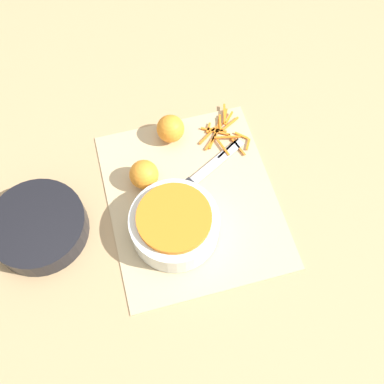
# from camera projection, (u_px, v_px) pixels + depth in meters

# --- Properties ---
(ground_plane) EXTENTS (4.00, 4.00, 0.00)m
(ground_plane) POSITION_uv_depth(u_px,v_px,m) (192.00, 199.00, 1.02)
(ground_plane) COLOR tan
(cutting_board) EXTENTS (0.44, 0.37, 0.01)m
(cutting_board) POSITION_uv_depth(u_px,v_px,m) (192.00, 199.00, 1.02)
(cutting_board) COLOR #CCB284
(cutting_board) RESTS_ON ground_plane
(bowl_speckled) EXTENTS (0.19, 0.19, 0.08)m
(bowl_speckled) POSITION_uv_depth(u_px,v_px,m) (175.00, 224.00, 0.94)
(bowl_speckled) COLOR silver
(bowl_speckled) RESTS_ON cutting_board
(bowl_dark) EXTENTS (0.21, 0.21, 0.05)m
(bowl_dark) POSITION_uv_depth(u_px,v_px,m) (39.00, 227.00, 0.96)
(bowl_dark) COLOR black
(bowl_dark) RESTS_ON ground_plane
(knife) EXTENTS (0.15, 0.24, 0.02)m
(knife) POSITION_uv_depth(u_px,v_px,m) (186.00, 186.00, 1.02)
(knife) COLOR #232328
(knife) RESTS_ON cutting_board
(orange_left) EXTENTS (0.07, 0.07, 0.07)m
(orange_left) POSITION_uv_depth(u_px,v_px,m) (170.00, 129.00, 1.06)
(orange_left) COLOR orange
(orange_left) RESTS_ON cutting_board
(orange_right) EXTENTS (0.07, 0.07, 0.07)m
(orange_right) POSITION_uv_depth(u_px,v_px,m) (144.00, 174.00, 1.00)
(orange_right) COLOR orange
(orange_right) RESTS_ON cutting_board
(peel_pile) EXTENTS (0.15, 0.12, 0.01)m
(peel_pile) POSITION_uv_depth(u_px,v_px,m) (223.00, 133.00, 1.09)
(peel_pile) COLOR orange
(peel_pile) RESTS_ON cutting_board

